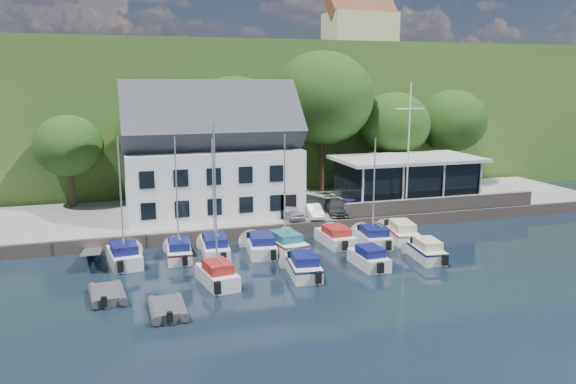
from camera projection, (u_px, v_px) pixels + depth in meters
name	position (u px, v px, depth m)	size (l,w,h in m)	color
ground	(372.00, 280.00, 34.38)	(180.00, 180.00, 0.00)	black
quay	(288.00, 210.00, 50.69)	(60.00, 13.00, 1.00)	gray
quay_face	(312.00, 228.00, 44.59)	(60.00, 0.30, 1.00)	#71645B
hillside	(208.00, 105.00, 90.92)	(160.00, 75.00, 16.00)	#365720
field_patch	(244.00, 56.00, 99.12)	(50.00, 30.00, 0.30)	#5F6E37
farmhouse	(360.00, 26.00, 85.49)	(10.40, 7.00, 8.20)	#C8B196
harbor_building	(212.00, 162.00, 46.78)	(14.40, 8.20, 8.70)	white
club_pavilion	(406.00, 179.00, 51.94)	(13.20, 7.20, 4.10)	black
seawall	(442.00, 204.00, 48.20)	(18.00, 0.50, 1.20)	#71645B
gangway	(93.00, 261.00, 38.08)	(1.20, 6.00, 1.40)	silver
car_silver	(289.00, 211.00, 45.65)	(1.42, 3.54, 1.21)	#B0AFB4
car_white	(313.00, 211.00, 45.92)	(1.15, 3.31, 1.09)	silver
car_dgrey	(336.00, 207.00, 47.13)	(1.67, 4.10, 1.19)	#303035
car_blue	(351.00, 206.00, 47.62)	(1.35, 3.42, 1.17)	navy
flagpole	(408.00, 148.00, 47.20)	(2.62, 0.20, 10.90)	white
tree_0	(70.00, 161.00, 49.12)	(5.94, 5.94, 8.11)	#1A3710
tree_1	(155.00, 154.00, 50.06)	(6.74, 6.74, 9.22)	#1A3710
tree_2	(235.00, 137.00, 53.15)	(8.38, 8.38, 11.45)	#1A3710
tree_3	(322.00, 122.00, 55.54)	(10.16, 10.16, 13.89)	#1A3710
tree_4	(394.00, 141.00, 57.32)	(7.22, 7.22, 9.86)	#1A3710
tree_5	(451.00, 137.00, 60.19)	(7.36, 7.36, 10.05)	#1A3710
boat_r1_0	(121.00, 197.00, 36.46)	(2.03, 5.49, 9.21)	silver
boat_r1_1	(177.00, 200.00, 37.87)	(1.75, 5.72, 8.26)	silver
boat_r1_2	(213.00, 191.00, 38.39)	(1.88, 6.48, 9.20)	silver
boat_r1_3	(261.00, 243.00, 39.74)	(1.99, 6.01, 1.40)	silver
boat_r1_4	(285.00, 190.00, 39.38)	(2.04, 6.15, 8.95)	silver
boat_r1_5	(335.00, 235.00, 41.83)	(1.99, 5.69, 1.40)	silver
boat_r1_6	(374.00, 188.00, 41.06)	(2.07, 5.73, 8.64)	silver
boat_r1_7	(400.00, 230.00, 42.99)	(1.89, 6.44, 1.49)	silver
boat_r2_1	(216.00, 211.00, 32.82)	(1.79, 5.23, 9.05)	silver
boat_r2_2	(303.00, 264.00, 35.21)	(1.88, 5.57, 1.45)	silver
boat_r2_3	(369.00, 256.00, 36.84)	(1.74, 4.92, 1.39)	silver
boat_r2_4	(426.00, 249.00, 38.39)	(1.72, 5.38, 1.44)	silver
dinghy_0	(107.00, 293.00, 31.34)	(1.96, 3.27, 0.76)	#38373D
dinghy_1	(168.00, 307.00, 29.36)	(1.95, 3.26, 0.76)	#38373D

